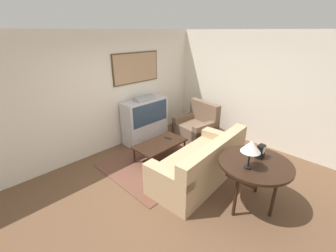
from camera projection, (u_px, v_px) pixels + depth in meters
name	position (u px, v px, depth m)	size (l,w,h in m)	color
ground_plane	(177.00, 182.00, 4.29)	(12.00, 12.00, 0.00)	brown
wall_back	(110.00, 93.00, 5.14)	(12.00, 0.10, 2.70)	silver
wall_right	(251.00, 89.00, 5.49)	(0.06, 12.00, 2.70)	silver
area_rug	(162.00, 160.00, 5.00)	(2.33, 1.86, 0.01)	brown
tv	(145.00, 120.00, 5.75)	(1.20, 0.45, 1.18)	silver
couch	(201.00, 165.00, 4.26)	(2.13, 1.06, 0.90)	tan
armchair	(197.00, 127.00, 6.02)	(0.96, 1.07, 0.93)	brown
coffee_table	(160.00, 144.00, 4.95)	(1.15, 0.62, 0.39)	black
console_table	(255.00, 166.00, 3.46)	(1.11, 1.11, 0.82)	black
table_lamp	(251.00, 147.00, 3.15)	(0.28, 0.28, 0.44)	black
mantel_clock	(261.00, 152.00, 3.51)	(0.14, 0.10, 0.22)	black
remote	(168.00, 138.00, 5.14)	(0.08, 0.17, 0.02)	black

